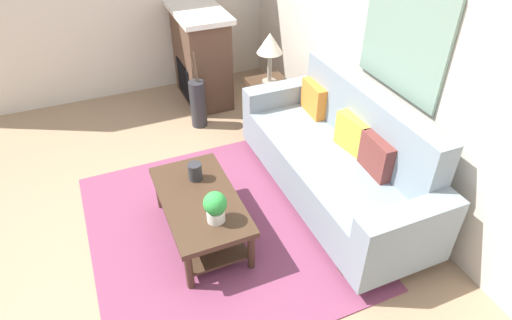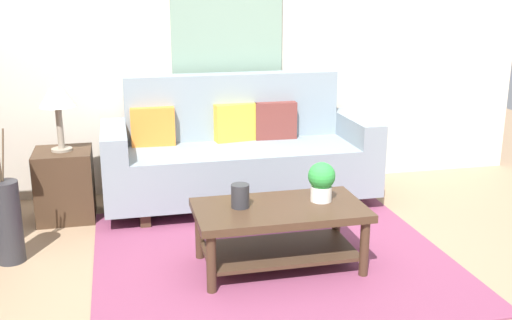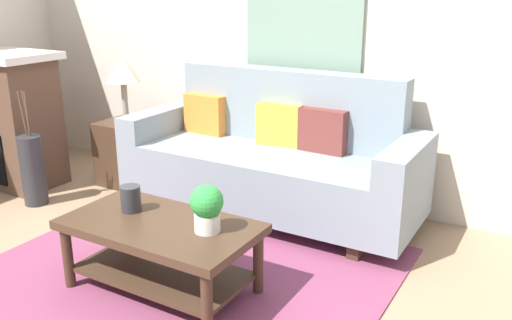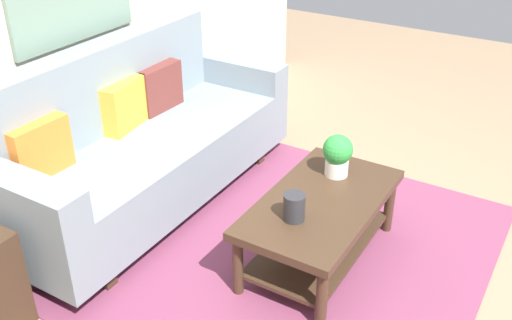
# 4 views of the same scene
# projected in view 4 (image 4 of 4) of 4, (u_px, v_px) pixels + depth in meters

# --- Properties ---
(ground_plane) EXTENTS (9.79, 9.79, 0.00)m
(ground_plane) POSITION_uv_depth(u_px,v_px,m) (369.00, 280.00, 3.36)
(ground_plane) COLOR #9E7F60
(area_rug) EXTENTS (2.38, 2.19, 0.01)m
(area_rug) POSITION_uv_depth(u_px,v_px,m) (292.00, 251.00, 3.58)
(area_rug) COLOR #843D5B
(area_rug) RESTS_ON ground_plane
(couch) EXTENTS (2.24, 0.84, 1.08)m
(couch) POSITION_uv_depth(u_px,v_px,m) (143.00, 144.00, 3.89)
(couch) COLOR gray
(couch) RESTS_ON ground_plane
(throw_pillow_orange) EXTENTS (0.37, 0.14, 0.32)m
(throw_pillow_orange) POSITION_uv_depth(u_px,v_px,m) (40.00, 149.00, 3.31)
(throw_pillow_orange) COLOR orange
(throw_pillow_orange) RESTS_ON couch
(throw_pillow_mustard) EXTENTS (0.37, 0.17, 0.32)m
(throw_pillow_mustard) POSITION_uv_depth(u_px,v_px,m) (125.00, 105.00, 3.83)
(throw_pillow_mustard) COLOR gold
(throw_pillow_mustard) RESTS_ON couch
(throw_pillow_maroon) EXTENTS (0.37, 0.14, 0.32)m
(throw_pillow_maroon) POSITION_uv_depth(u_px,v_px,m) (159.00, 88.00, 4.09)
(throw_pillow_maroon) COLOR brown
(throw_pillow_maroon) RESTS_ON couch
(coffee_table) EXTENTS (1.10, 0.60, 0.43)m
(coffee_table) POSITION_uv_depth(u_px,v_px,m) (320.00, 216.00, 3.36)
(coffee_table) COLOR #422D1E
(coffee_table) RESTS_ON ground_plane
(tabletop_vase) EXTENTS (0.12, 0.12, 0.15)m
(tabletop_vase) POSITION_uv_depth(u_px,v_px,m) (294.00, 207.00, 3.10)
(tabletop_vase) COLOR #2D2D33
(tabletop_vase) RESTS_ON coffee_table
(potted_plant_tabletop) EXTENTS (0.18, 0.18, 0.26)m
(potted_plant_tabletop) POSITION_uv_depth(u_px,v_px,m) (338.00, 154.00, 3.48)
(potted_plant_tabletop) COLOR white
(potted_plant_tabletop) RESTS_ON coffee_table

